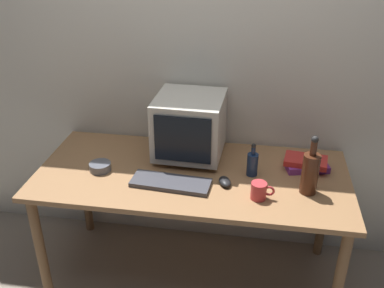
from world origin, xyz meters
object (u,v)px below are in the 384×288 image
(keyboard, at_px, (171,183))
(bottle_tall, at_px, (310,172))
(bottle_short, at_px, (252,163))
(crt_monitor, at_px, (190,126))
(book_stack, at_px, (306,164))
(cd_spindle, at_px, (100,167))
(mug, at_px, (259,191))
(computer_mouse, at_px, (225,182))

(keyboard, xyz_separation_m, bottle_tall, (0.71, 0.05, 0.11))
(keyboard, bearing_deg, bottle_short, 26.58)
(crt_monitor, xyz_separation_m, bottle_tall, (0.66, -0.28, -0.07))
(keyboard, distance_m, book_stack, 0.77)
(bottle_tall, xyz_separation_m, cd_spindle, (-1.13, 0.04, -0.10))
(crt_monitor, bearing_deg, cd_spindle, -151.93)
(crt_monitor, height_order, keyboard, crt_monitor)
(bottle_short, height_order, mug, bottle_short)
(bottle_short, bearing_deg, keyboard, -157.88)
(computer_mouse, bearing_deg, mug, -49.66)
(crt_monitor, height_order, computer_mouse, crt_monitor)
(computer_mouse, relative_size, bottle_tall, 0.31)
(book_stack, relative_size, mug, 2.17)
(keyboard, bearing_deg, book_stack, 25.64)
(crt_monitor, height_order, bottle_tall, crt_monitor)
(crt_monitor, bearing_deg, mug, -42.51)
(keyboard, relative_size, computer_mouse, 4.20)
(crt_monitor, xyz_separation_m, computer_mouse, (0.24, -0.28, -0.17))
(computer_mouse, xyz_separation_m, book_stack, (0.43, 0.23, 0.02))
(bottle_tall, bearing_deg, computer_mouse, 179.81)
(bottle_short, distance_m, mug, 0.23)
(bottle_tall, distance_m, cd_spindle, 1.13)
(book_stack, bearing_deg, cd_spindle, -170.22)
(book_stack, xyz_separation_m, mug, (-0.25, -0.33, 0.01))
(computer_mouse, relative_size, bottle_short, 0.52)
(keyboard, xyz_separation_m, cd_spindle, (-0.42, 0.08, 0.01))
(bottle_tall, height_order, bottle_short, bottle_tall)
(computer_mouse, bearing_deg, book_stack, 6.97)
(keyboard, height_order, cd_spindle, cd_spindle)
(keyboard, distance_m, bottle_tall, 0.72)
(keyboard, height_order, mug, mug)
(bottle_tall, relative_size, mug, 2.69)
(keyboard, height_order, bottle_tall, bottle_tall)
(keyboard, height_order, computer_mouse, computer_mouse)
(bottle_tall, height_order, mug, bottle_tall)
(keyboard, bearing_deg, mug, -1.88)
(keyboard, bearing_deg, bottle_tall, 8.18)
(computer_mouse, height_order, cd_spindle, cd_spindle)
(crt_monitor, relative_size, cd_spindle, 3.34)
(bottle_tall, xyz_separation_m, mug, (-0.25, -0.10, -0.08))
(keyboard, bearing_deg, crt_monitor, 86.32)
(bottle_tall, bearing_deg, keyboard, -176.27)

